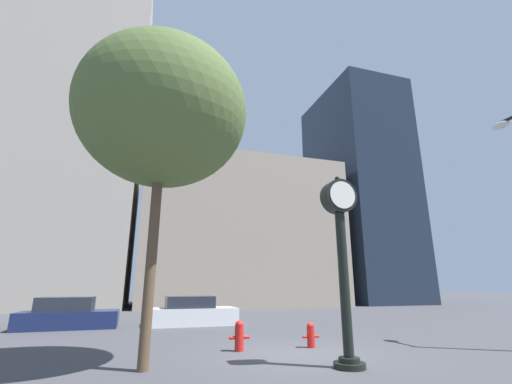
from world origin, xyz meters
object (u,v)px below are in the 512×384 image
Objects in this scene: car_navy at (68,315)px; fire_hydrant_far at (239,335)px; fire_hydrant_near at (311,335)px; street_clock at (342,247)px; bare_tree at (163,113)px; car_white at (192,313)px.

car_navy reaches higher than fire_hydrant_far.
fire_hydrant_near is (7.77, -7.29, -0.18)m from car_navy.
street_clock is at bearing -98.00° from fire_hydrant_near.
car_navy is 4.91× the size of fire_hydrant_far.
car_navy is 10.66m from fire_hydrant_near.
street_clock is 0.55× the size of bare_tree.
car_navy is at bearing 109.31° from bare_tree.
car_white reaches higher than fire_hydrant_near.
car_white is at bearing 93.34° from fire_hydrant_far.
bare_tree is (-4.68, -1.54, 5.66)m from fire_hydrant_near.
street_clock is 3.48m from fire_hydrant_near.
car_white is at bearing -3.74° from car_navy.
street_clock reaches higher than fire_hydrant_far.
car_navy is 0.99× the size of car_white.
fire_hydrant_near is at bearing -44.28° from car_navy.
car_navy is at bearing 176.61° from car_white.
car_white is (-2.19, 9.66, -2.10)m from street_clock.
car_navy reaches higher than fire_hydrant_near.
street_clock is 12.54m from car_navy.
bare_tree is at bearing -104.60° from car_white.
street_clock is at bearing -13.91° from bare_tree.
car_navy is 10.84m from bare_tree.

